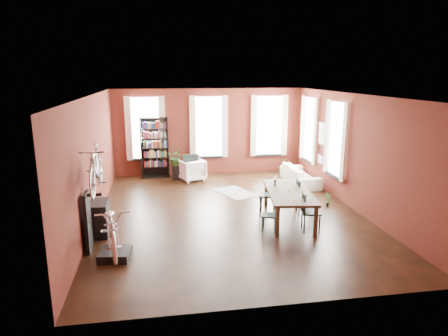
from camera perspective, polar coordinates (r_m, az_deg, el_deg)
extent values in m
plane|color=black|center=(10.98, 0.81, -6.51)|extent=(9.00, 9.00, 0.00)
cube|color=silver|center=(10.34, 0.87, 10.41)|extent=(7.00, 9.00, 0.04)
cube|color=#4B1812|center=(14.93, -2.22, 5.16)|extent=(7.00, 0.04, 3.20)
cube|color=#4B1812|center=(6.33, 8.08, -6.54)|extent=(7.00, 0.04, 3.20)
cube|color=#4B1812|center=(10.52, -18.28, 0.98)|extent=(0.04, 9.00, 3.20)
cube|color=#4B1812|center=(11.67, 18.02, 2.18)|extent=(0.04, 9.00, 3.20)
cube|color=white|center=(14.77, -11.14, 5.61)|extent=(1.00, 0.04, 2.20)
cube|color=beige|center=(14.70, -11.15, 5.58)|extent=(1.40, 0.06, 2.30)
cube|color=white|center=(14.87, -2.21, 5.91)|extent=(1.00, 0.04, 2.20)
cube|color=beige|center=(14.81, -2.18, 5.87)|extent=(1.40, 0.06, 2.30)
cube|color=white|center=(15.33, 6.40, 6.06)|extent=(1.00, 0.04, 2.20)
cube|color=beige|center=(15.26, 6.47, 6.03)|extent=(1.40, 0.06, 2.30)
cube|color=white|center=(12.51, 15.89, 3.97)|extent=(0.04, 1.00, 2.20)
cube|color=beige|center=(12.48, 15.60, 3.97)|extent=(0.06, 1.40, 2.30)
cube|color=white|center=(14.51, 12.23, 5.42)|extent=(0.04, 1.00, 2.20)
cube|color=beige|center=(14.48, 11.97, 5.42)|extent=(0.06, 1.40, 2.30)
cube|color=black|center=(13.49, 13.89, 4.75)|extent=(0.04, 0.55, 0.75)
cube|color=black|center=(13.64, 13.69, 1.22)|extent=(0.04, 0.45, 0.35)
cube|color=#453A29|center=(10.50, 9.18, -5.34)|extent=(1.38, 2.46, 0.80)
cube|color=#183634|center=(9.77, 6.52, -6.70)|extent=(0.48, 0.48, 0.79)
cube|color=black|center=(11.03, 6.26, -3.82)|extent=(0.58, 0.58, 0.98)
cube|color=black|center=(9.90, 12.33, -6.15)|extent=(0.52, 0.52, 0.96)
cube|color=#1A3839|center=(11.04, 11.46, -4.07)|extent=(0.49, 0.49, 0.95)
cube|color=black|center=(14.70, -9.87, 2.87)|extent=(1.00, 0.32, 2.20)
imported|color=white|center=(14.25, -4.64, -0.13)|extent=(1.02, 0.99, 0.83)
imported|color=beige|center=(14.03, 10.86, -0.58)|extent=(0.61, 2.08, 0.81)
cube|color=black|center=(12.83, 1.61, -3.53)|extent=(1.39, 1.67, 0.01)
cube|color=black|center=(8.74, -15.28, -11.81)|extent=(0.69, 0.69, 0.18)
cube|color=black|center=(9.06, -18.90, -7.32)|extent=(0.16, 0.60, 1.30)
cube|color=black|center=(9.96, -17.28, -6.84)|extent=(0.40, 0.80, 0.80)
cube|color=black|center=(14.44, -6.80, -0.64)|extent=(0.29, 0.29, 0.51)
imported|color=#2E5823|center=(15.33, 8.33, -0.35)|extent=(0.51, 0.66, 0.26)
imported|color=#295120|center=(11.94, 14.52, -4.94)|extent=(0.29, 0.43, 0.14)
imported|color=silver|center=(8.39, -15.84, -5.31)|extent=(0.81, 1.09, 1.89)
imported|color=#A5A8AD|center=(8.62, -18.00, 1.98)|extent=(0.47, 1.00, 1.66)
imported|color=#285120|center=(14.31, -6.91, 1.28)|extent=(0.70, 0.75, 0.49)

